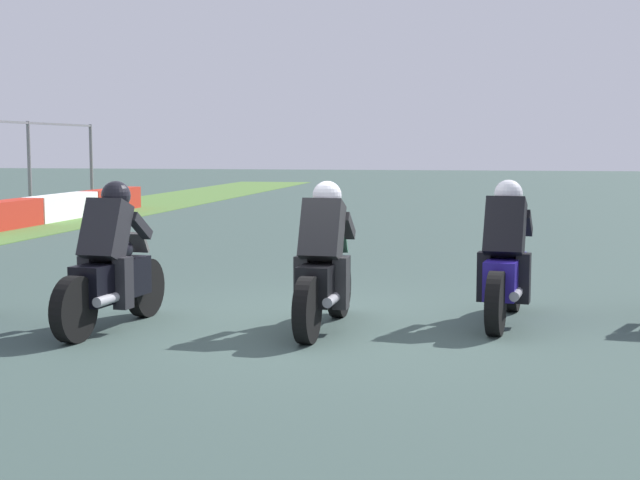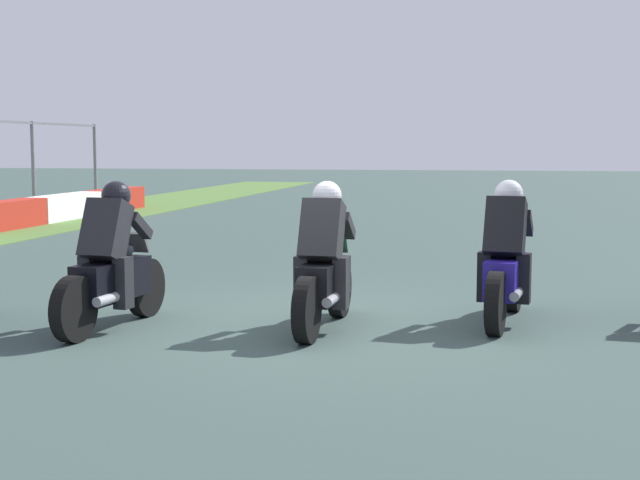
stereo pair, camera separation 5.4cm
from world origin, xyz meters
name	(u,v)px [view 2 (the right image)]	position (x,y,z in m)	size (l,w,h in m)	color
ground_plane	(317,325)	(0.00, 0.00, 0.00)	(120.00, 120.00, 0.00)	#384B46
rider_lane_b	(506,264)	(0.49, -1.94, 0.62)	(2.04, 0.59, 1.51)	black
rider_lane_c	(324,269)	(-0.21, -0.12, 0.62)	(2.04, 0.55, 1.51)	black
rider_lane_d	(112,268)	(-0.59, 2.01, 0.62)	(2.04, 0.58, 1.51)	black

